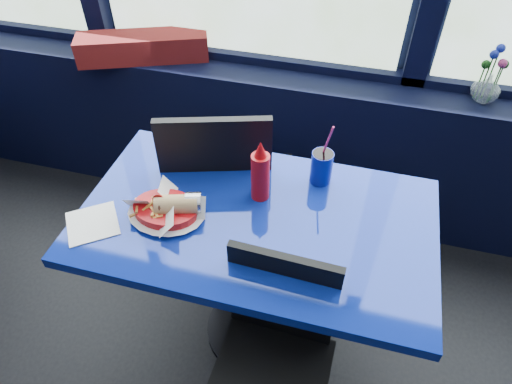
# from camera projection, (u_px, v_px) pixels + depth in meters

# --- Properties ---
(window_sill) EXTENTS (5.00, 0.26, 0.80)m
(window_sill) POSITION_uv_depth(u_px,v_px,m) (245.00, 136.00, 2.45)
(window_sill) COLOR black
(window_sill) RESTS_ON ground
(near_table) EXTENTS (1.20, 0.70, 0.75)m
(near_table) POSITION_uv_depth(u_px,v_px,m) (256.00, 250.00, 1.67)
(near_table) COLOR black
(near_table) RESTS_ON ground
(chair_near_front) EXTENTS (0.39, 0.39, 0.83)m
(chair_near_front) POSITION_uv_depth(u_px,v_px,m) (275.00, 347.00, 1.50)
(chair_near_front) COLOR black
(chair_near_front) RESTS_ON ground
(chair_near_back) EXTENTS (0.55, 0.55, 0.97)m
(chair_near_back) POSITION_uv_depth(u_px,v_px,m) (236.00, 186.00, 1.93)
(chair_near_back) COLOR black
(chair_near_back) RESTS_ON ground
(planter_box) EXTENTS (0.63, 0.38, 0.12)m
(planter_box) POSITION_uv_depth(u_px,v_px,m) (143.00, 47.00, 2.20)
(planter_box) COLOR maroon
(planter_box) RESTS_ON window_sill
(flower_vase) EXTENTS (0.15, 0.15, 0.25)m
(flower_vase) POSITION_uv_depth(u_px,v_px,m) (488.00, 85.00, 1.92)
(flower_vase) COLOR silver
(flower_vase) RESTS_ON window_sill
(food_basket) EXTENTS (0.25, 0.25, 0.09)m
(food_basket) POSITION_uv_depth(u_px,v_px,m) (167.00, 209.00, 1.53)
(food_basket) COLOR #B70C10
(food_basket) RESTS_ON near_table
(ketchup_bottle) EXTENTS (0.06, 0.06, 0.24)m
(ketchup_bottle) POSITION_uv_depth(u_px,v_px,m) (260.00, 173.00, 1.55)
(ketchup_bottle) COLOR #B70C10
(ketchup_bottle) RESTS_ON near_table
(soda_cup) EXTENTS (0.08, 0.08, 0.27)m
(soda_cup) POSITION_uv_depth(u_px,v_px,m) (322.00, 167.00, 1.63)
(soda_cup) COLOR navy
(soda_cup) RESTS_ON near_table
(napkin) EXTENTS (0.23, 0.23, 0.00)m
(napkin) POSITION_uv_depth(u_px,v_px,m) (92.00, 223.00, 1.52)
(napkin) COLOR white
(napkin) RESTS_ON near_table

